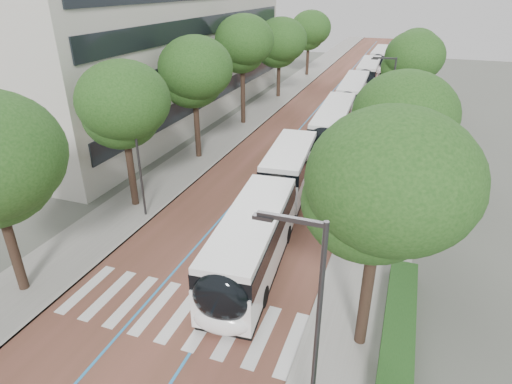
% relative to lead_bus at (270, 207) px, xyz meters
% --- Properties ---
extents(ground, '(160.00, 160.00, 0.00)m').
position_rel_lead_bus_xyz_m(ground, '(-1.70, -8.75, -1.63)').
color(ground, '#51544C').
rests_on(ground, ground).
extents(road, '(11.00, 140.00, 0.02)m').
position_rel_lead_bus_xyz_m(road, '(-1.70, 31.25, -1.62)').
color(road, brown).
rests_on(road, ground).
extents(sidewalk_left, '(4.00, 140.00, 0.12)m').
position_rel_lead_bus_xyz_m(sidewalk_left, '(-9.20, 31.25, -1.57)').
color(sidewalk_left, gray).
rests_on(sidewalk_left, ground).
extents(sidewalk_right, '(4.00, 140.00, 0.12)m').
position_rel_lead_bus_xyz_m(sidewalk_right, '(5.80, 31.25, -1.57)').
color(sidewalk_right, gray).
rests_on(sidewalk_right, ground).
extents(kerb_left, '(0.20, 140.00, 0.14)m').
position_rel_lead_bus_xyz_m(kerb_left, '(-7.30, 31.25, -1.57)').
color(kerb_left, gray).
rests_on(kerb_left, ground).
extents(kerb_right, '(0.20, 140.00, 0.14)m').
position_rel_lead_bus_xyz_m(kerb_right, '(3.90, 31.25, -1.57)').
color(kerb_right, gray).
rests_on(kerb_right, ground).
extents(zebra_crossing, '(10.55, 3.60, 0.01)m').
position_rel_lead_bus_xyz_m(zebra_crossing, '(-1.50, -7.75, -1.60)').
color(zebra_crossing, silver).
rests_on(zebra_crossing, ground).
extents(lane_line_left, '(0.12, 126.00, 0.01)m').
position_rel_lead_bus_xyz_m(lane_line_left, '(-3.30, 31.25, -1.60)').
color(lane_line_left, '#2780C5').
rests_on(lane_line_left, road).
extents(lane_line_right, '(0.12, 126.00, 0.01)m').
position_rel_lead_bus_xyz_m(lane_line_right, '(-0.10, 31.25, -1.60)').
color(lane_line_right, '#2780C5').
rests_on(lane_line_right, road).
extents(office_building, '(18.11, 40.00, 14.00)m').
position_rel_lead_bus_xyz_m(office_building, '(-21.18, 19.25, 5.37)').
color(office_building, '#B9B7AC').
rests_on(office_building, ground).
extents(hedge, '(1.20, 14.00, 0.80)m').
position_rel_lead_bus_xyz_m(hedge, '(7.40, -8.75, -1.11)').
color(hedge, '#194116').
rests_on(hedge, sidewalk_right).
extents(streetlight_near, '(1.82, 0.20, 8.00)m').
position_rel_lead_bus_xyz_m(streetlight_near, '(4.91, -11.75, 3.19)').
color(streetlight_near, '#313133').
rests_on(streetlight_near, sidewalk_right).
extents(streetlight_far, '(1.82, 0.20, 8.00)m').
position_rel_lead_bus_xyz_m(streetlight_far, '(4.91, 13.25, 3.19)').
color(streetlight_far, '#313133').
rests_on(streetlight_far, sidewalk_right).
extents(lamp_post_left, '(0.14, 0.14, 8.00)m').
position_rel_lead_bus_xyz_m(lamp_post_left, '(-7.80, -0.75, 2.49)').
color(lamp_post_left, '#313133').
rests_on(lamp_post_left, sidewalk_left).
extents(trees_left, '(6.11, 61.03, 9.87)m').
position_rel_lead_bus_xyz_m(trees_left, '(-9.20, 17.10, 4.86)').
color(trees_left, black).
rests_on(trees_left, ground).
extents(trees_right, '(5.95, 47.23, 9.05)m').
position_rel_lead_bus_xyz_m(trees_right, '(6.00, 10.08, 4.50)').
color(trees_right, black).
rests_on(trees_right, ground).
extents(lead_bus, '(4.07, 18.54, 3.20)m').
position_rel_lead_bus_xyz_m(lead_bus, '(0.00, 0.00, 0.00)').
color(lead_bus, black).
rests_on(lead_bus, ground).
extents(bus_queued_0, '(3.05, 12.49, 3.20)m').
position_rel_lead_bus_xyz_m(bus_queued_0, '(0.42, 16.27, -0.00)').
color(bus_queued_0, white).
rests_on(bus_queued_0, ground).
extents(bus_queued_1, '(2.99, 12.48, 3.20)m').
position_rel_lead_bus_xyz_m(bus_queued_1, '(0.28, 28.83, -0.00)').
color(bus_queued_1, white).
rests_on(bus_queued_1, ground).
extents(bus_queued_2, '(2.90, 12.47, 3.20)m').
position_rel_lead_bus_xyz_m(bus_queued_2, '(0.49, 41.93, -0.00)').
color(bus_queued_2, white).
rests_on(bus_queued_2, ground).
extents(bus_queued_3, '(2.59, 12.41, 3.20)m').
position_rel_lead_bus_xyz_m(bus_queued_3, '(0.90, 55.67, -0.00)').
color(bus_queued_3, white).
rests_on(bus_queued_3, ground).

